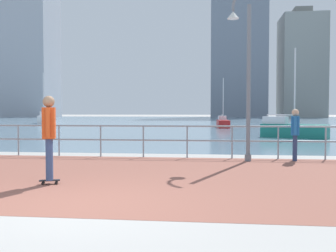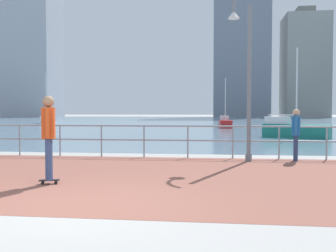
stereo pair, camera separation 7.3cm
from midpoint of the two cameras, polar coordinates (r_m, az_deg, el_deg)
ground at (r=45.64m, az=3.58°, el=0.41°), size 220.00×220.00×0.00m
brick_paving at (r=8.78m, az=-7.92°, el=-7.39°), size 28.00×6.90×0.01m
harbor_water at (r=56.90m, az=4.11°, el=0.77°), size 180.00×88.00×0.00m
waterfront_railing at (r=12.05m, az=-3.92°, el=-1.35°), size 25.25×0.06×1.03m
lamppost at (r=11.46m, az=11.19°, el=9.13°), size 0.72×0.59×5.15m
skateboarder at (r=7.91m, az=-17.79°, el=-0.74°), size 0.41×0.55×1.78m
bystander at (r=11.77m, az=18.49°, el=-0.67°), size 0.31×0.56×1.53m
sailboat_navy at (r=47.07m, az=-18.32°, el=1.05°), size 2.91×4.45×6.00m
sailboat_white at (r=33.99m, az=8.24°, el=0.47°), size 1.12×3.18×4.41m
sailboat_blue at (r=21.98m, az=18.13°, el=-0.46°), size 3.62×2.59×4.94m
tower_brick at (r=99.37m, az=19.49°, el=8.49°), size 10.15×10.48×26.63m
tower_beige at (r=95.91m, az=10.49°, el=12.93°), size 13.06×12.22×40.24m
tower_steel at (r=102.73m, az=-20.51°, el=12.72°), size 13.14×10.70×42.43m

